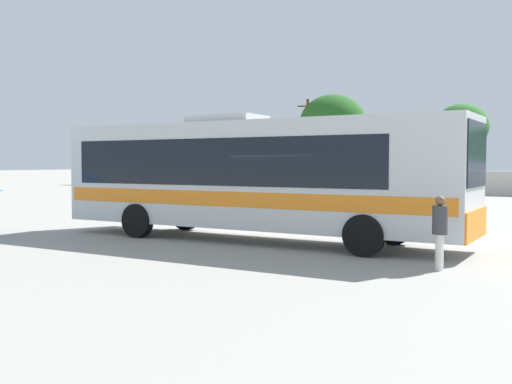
# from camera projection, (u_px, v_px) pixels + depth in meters

# --- Properties ---
(ground_plane) EXTENTS (300.00, 300.00, 0.00)m
(ground_plane) POSITION_uv_depth(u_px,v_px,m) (393.00, 216.00, 25.53)
(ground_plane) COLOR gray
(perimeter_wall) EXTENTS (80.00, 0.30, 1.70)m
(perimeter_wall) POSITION_uv_depth(u_px,v_px,m) (473.00, 183.00, 42.37)
(perimeter_wall) COLOR beige
(perimeter_wall) RESTS_ON ground_plane
(coach_bus_silver_orange) EXTENTS (12.57, 2.88, 3.71)m
(coach_bus_silver_orange) POSITION_uv_depth(u_px,v_px,m) (250.00, 174.00, 17.53)
(coach_bus_silver_orange) COLOR silver
(coach_bus_silver_orange) RESTS_ON ground_plane
(attendant_by_bus_door) EXTENTS (0.33, 0.33, 1.59)m
(attendant_by_bus_door) POSITION_uv_depth(u_px,v_px,m) (440.00, 228.00, 12.63)
(attendant_by_bus_door) COLOR silver
(attendant_by_bus_door) RESTS_ON ground_plane
(parked_car_leftmost_white) EXTENTS (4.40, 2.15, 1.55)m
(parked_car_leftmost_white) POSITION_uv_depth(u_px,v_px,m) (297.00, 183.00, 44.01)
(parked_car_leftmost_white) COLOR silver
(parked_car_leftmost_white) RESTS_ON ground_plane
(parked_car_second_grey) EXTENTS (4.49, 2.20, 1.54)m
(parked_car_second_grey) POSITION_uv_depth(u_px,v_px,m) (366.00, 184.00, 42.00)
(parked_car_second_grey) COLOR slate
(parked_car_second_grey) RESTS_ON ground_plane
(utility_pole_near) EXTENTS (1.80, 0.27, 7.86)m
(utility_pole_near) POSITION_uv_depth(u_px,v_px,m) (308.00, 142.00, 51.97)
(utility_pole_near) COLOR #4C3823
(utility_pole_near) RESTS_ON ground_plane
(roadside_tree_left) EXTENTS (5.83, 5.83, 8.31)m
(roadside_tree_left) POSITION_uv_depth(u_px,v_px,m) (333.00, 123.00, 52.35)
(roadside_tree_left) COLOR brown
(roadside_tree_left) RESTS_ON ground_plane
(roadside_tree_midleft) EXTENTS (4.25, 4.25, 7.03)m
(roadside_tree_midleft) POSITION_uv_depth(u_px,v_px,m) (462.00, 127.00, 47.59)
(roadside_tree_midleft) COLOR brown
(roadside_tree_midleft) RESTS_ON ground_plane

